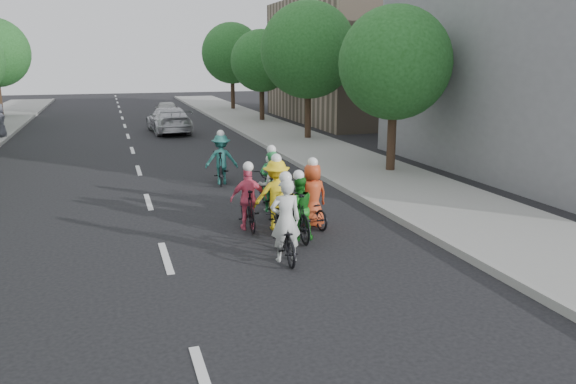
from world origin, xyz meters
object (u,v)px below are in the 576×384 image
follow_car_lead (169,120)px  follow_car_trail (167,110)px  cyclist_1 (298,212)px  cyclist_0 (285,232)px  cyclist_7 (221,163)px  cyclist_4 (312,202)px  cyclist_5 (271,188)px  cyclist_3 (248,204)px  spectator_2 (0,120)px  cyclist_6 (270,189)px  cyclist_2 (276,201)px

follow_car_lead → follow_car_trail: (0.62, 7.27, -0.08)m
cyclist_1 → follow_car_trail: bearing=-88.3°
cyclist_1 → follow_car_trail: cyclist_1 is taller
cyclist_0 → follow_car_trail: bearing=-87.1°
cyclist_1 → cyclist_7: cyclist_7 is taller
cyclist_1 → follow_car_trail: size_ratio=0.50×
cyclist_4 → cyclist_5: (-0.56, 1.73, 0.02)m
cyclist_3 → follow_car_trail: bearing=-89.1°
cyclist_0 → spectator_2: (-8.68, 21.48, 0.40)m
cyclist_4 → cyclist_6: size_ratio=0.90×
cyclist_1 → cyclist_4: size_ratio=1.08×
cyclist_2 → spectator_2: (-9.15, 19.28, 0.31)m
cyclist_3 → cyclist_4: (1.56, -0.29, -0.01)m
cyclist_2 → cyclist_7: bearing=-78.8°
cyclist_2 → cyclist_4: (0.90, -0.10, -0.08)m
cyclist_5 → cyclist_1: bearing=99.3°
cyclist_0 → spectator_2: bearing=-64.0°
cyclist_5 → cyclist_3: bearing=66.5°
cyclist_2 → cyclist_7: size_ratio=1.00×
cyclist_7 → follow_car_lead: cyclist_7 is taller
cyclist_0 → cyclist_1: size_ratio=1.00×
cyclist_2 → follow_car_trail: bearing=-82.0°
follow_car_lead → follow_car_trail: size_ratio=1.32×
cyclist_4 → cyclist_7: bearing=-86.6°
cyclist_2 → cyclist_4: cyclist_2 is taller
follow_car_lead → follow_car_trail: bearing=-98.5°
cyclist_1 → cyclist_2: 0.97m
cyclist_7 → spectator_2: bearing=-45.4°
cyclist_4 → cyclist_3: bearing=-19.2°
cyclist_5 → cyclist_6: size_ratio=0.94×
cyclist_4 → follow_car_trail: 26.91m
cyclist_0 → cyclist_2: 2.25m
cyclist_5 → follow_car_lead: 17.92m
cyclist_5 → cyclist_7: bearing=-69.3°
cyclist_0 → spectator_2: cyclist_0 is taller
cyclist_2 → follow_car_lead: size_ratio=0.39×
cyclist_3 → cyclist_5: 1.75m
cyclist_0 → cyclist_3: (-0.19, 2.39, 0.02)m
cyclist_3 → spectator_2: spectator_2 is taller
follow_car_lead → spectator_2: (-8.61, -0.24, 0.28)m
cyclist_2 → cyclist_6: bearing=-93.0°
cyclist_1 → cyclist_6: (0.09, 2.68, -0.06)m
cyclist_6 → cyclist_0: bearing=79.6°
cyclist_3 → cyclist_7: cyclist_7 is taller
cyclist_1 → follow_car_lead: size_ratio=0.38×
cyclist_4 → follow_car_trail: cyclist_4 is taller
cyclist_0 → cyclist_5: size_ratio=1.03×
cyclist_1 → follow_car_lead: cyclist_1 is taller
cyclist_6 → follow_car_trail: cyclist_6 is taller
follow_car_lead → cyclist_2: bearing=87.9°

